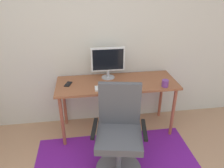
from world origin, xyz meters
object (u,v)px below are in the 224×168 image
object	(u,v)px
monitor	(108,61)
keyboard	(112,88)
desk	(117,87)
computer_mouse	(135,84)
cell_phone	(68,84)
coffee_cup	(165,83)
office_chair	(119,138)

from	to	relation	value
monitor	keyboard	xyz separation A→B (m)	(0.01, -0.32, -0.24)
desk	computer_mouse	size ratio (longest dim) A/B	15.42
monitor	cell_phone	xyz separation A→B (m)	(-0.54, -0.14, -0.25)
coffee_cup	office_chair	xyz separation A→B (m)	(-0.68, -0.51, -0.37)
coffee_cup	cell_phone	xyz separation A→B (m)	(-1.23, 0.24, -0.04)
keyboard	cell_phone	size ratio (longest dim) A/B	3.07
monitor	computer_mouse	xyz separation A→B (m)	(0.32, -0.30, -0.23)
monitor	keyboard	size ratio (longest dim) A/B	1.06
keyboard	computer_mouse	xyz separation A→B (m)	(0.31, 0.03, 0.01)
monitor	cell_phone	world-z (taller)	monitor
desk	monitor	xyz separation A→B (m)	(-0.10, 0.16, 0.33)
office_chair	cell_phone	bearing A→B (deg)	137.04
desk	keyboard	bearing A→B (deg)	-118.37
coffee_cup	monitor	bearing A→B (deg)	151.38
desk	coffee_cup	size ratio (longest dim) A/B	17.72
desk	office_chair	bearing A→B (deg)	-97.20
cell_phone	computer_mouse	bearing A→B (deg)	7.55
cell_phone	office_chair	distance (m)	0.98
monitor	office_chair	bearing A→B (deg)	-89.56
desk	keyboard	xyz separation A→B (m)	(-0.09, -0.17, 0.09)
office_chair	coffee_cup	bearing A→B (deg)	47.40
desk	office_chair	world-z (taller)	office_chair
cell_phone	office_chair	bearing A→B (deg)	-35.56
monitor	office_chair	size ratio (longest dim) A/B	0.44
desk	monitor	world-z (taller)	monitor
keyboard	cell_phone	xyz separation A→B (m)	(-0.55, 0.19, -0.00)
desk	computer_mouse	world-z (taller)	computer_mouse
desk	office_chair	size ratio (longest dim) A/B	1.55
cell_phone	keyboard	bearing A→B (deg)	-0.90
keyboard	office_chair	distance (m)	0.65
computer_mouse	office_chair	world-z (taller)	office_chair
cell_phone	coffee_cup	bearing A→B (deg)	7.05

